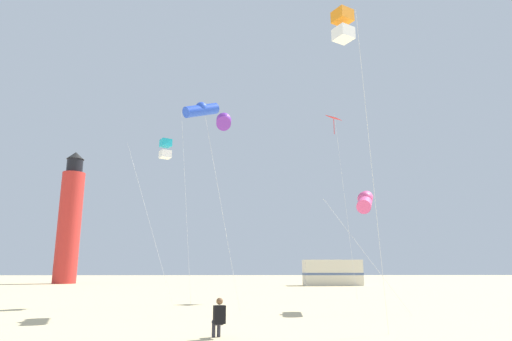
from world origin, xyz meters
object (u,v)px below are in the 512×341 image
kite_tube_rainbow (365,201)px  rv_van_cream (332,273)px  kite_box_cyan (165,149)px  kite_box_orange (343,26)px  lighthouse_distant (70,220)px  kite_tube_violet (224,122)px  kite_diamond_scarlet (335,126)px  kite_flyer_standing (219,317)px  kite_tube_blue (201,110)px

kite_tube_rainbow → rv_van_cream: size_ratio=0.92×
kite_box_cyan → kite_box_orange: (8.18, -11.04, 1.60)m
kite_box_orange → lighthouse_distant: (-25.64, 41.87, -2.65)m
kite_tube_violet → kite_diamond_scarlet: kite_diamond_scarlet is taller
kite_flyer_standing → kite_tube_violet: size_ratio=0.12×
kite_tube_violet → kite_box_orange: bearing=-56.3°
kite_tube_rainbow → kite_diamond_scarlet: kite_diamond_scarlet is taller
rv_van_cream → kite_tube_rainbow: bearing=-99.9°
kite_tube_blue → kite_tube_violet: 6.10m
kite_flyer_standing → kite_tube_violet: kite_tube_violet is taller
kite_tube_blue → kite_tube_rainbow: (8.91, -4.27, -6.43)m
kite_tube_violet → rv_van_cream: kite_tube_violet is taller
kite_tube_rainbow → kite_diamond_scarlet: size_ratio=0.48×
kite_box_cyan → kite_tube_violet: (3.64, -4.25, 0.25)m
kite_flyer_standing → kite_diamond_scarlet: bearing=-132.6°
kite_tube_violet → kite_box_orange: size_ratio=0.89×
kite_tube_rainbow → kite_box_cyan: (-10.86, 3.27, 3.56)m
kite_tube_rainbow → lighthouse_distant: (-28.31, 34.10, 2.51)m
kite_diamond_scarlet → kite_tube_rainbow: bearing=-91.9°
kite_box_cyan → kite_flyer_standing: bearing=-71.0°
kite_diamond_scarlet → kite_flyer_standing: bearing=-114.7°
kite_box_cyan → kite_box_orange: kite_box_orange is taller
lighthouse_distant → kite_box_cyan: bearing=-60.5°
kite_diamond_scarlet → kite_box_orange: bearing=-100.9°
kite_tube_blue → kite_box_cyan: size_ratio=1.31×
kite_tube_violet → lighthouse_distant: size_ratio=0.59×
kite_box_orange → rv_van_cream: bearing=79.7°
kite_box_orange → rv_van_cream: kite_box_orange is taller
kite_box_orange → lighthouse_distant: bearing=121.5°
kite_tube_rainbow → kite_tube_violet: size_ratio=0.61×
kite_flyer_standing → kite_box_cyan: bearing=-88.9°
kite_tube_blue → kite_flyer_standing: bearing=-80.9°
kite_box_orange → kite_diamond_scarlet: size_ratio=0.88×
kite_flyer_standing → rv_van_cream: bearing=-124.5°
kite_box_cyan → kite_tube_violet: 5.60m
kite_tube_blue → lighthouse_distant: lighthouse_distant is taller
kite_box_orange → kite_diamond_scarlet: bearing=79.1°
kite_tube_blue → rv_van_cream: 28.59m
kite_tube_blue → kite_box_orange: kite_tube_blue is taller
kite_tube_blue → kite_box_cyan: (-1.95, -1.00, -2.87)m
kite_tube_blue → kite_diamond_scarlet: size_ratio=0.99×
kite_tube_rainbow → kite_box_cyan: kite_box_cyan is taller
kite_flyer_standing → kite_box_cyan: kite_box_cyan is taller
lighthouse_distant → rv_van_cream: bearing=-11.3°
kite_diamond_scarlet → rv_van_cream: bearing=80.1°
kite_tube_violet → kite_diamond_scarlet: (7.46, 8.37, 2.67)m
rv_van_cream → lighthouse_distant: bearing=166.6°
kite_tube_rainbow → lighthouse_distant: 44.39m
kite_box_orange → lighthouse_distant: 49.17m
lighthouse_distant → kite_diamond_scarlet: bearing=-43.1°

